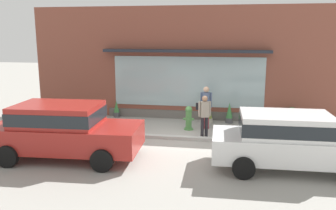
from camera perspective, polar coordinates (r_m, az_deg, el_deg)
The scene contains 12 objects.
ground_plane at distance 12.91m, azimuth 1.09°, elevation -5.30°, with size 60.00×60.00×0.00m, color #9E9B93.
curb_strip at distance 12.71m, azimuth 0.95°, elevation -5.30°, with size 14.00×0.24×0.12m, color #B2B2AD.
storefront at distance 15.57m, azimuth 2.96°, elevation 6.63°, with size 14.00×0.81×4.92m.
fire_hydrant at distance 13.85m, azimuth 3.38°, elevation -2.07°, with size 0.42×0.39×0.95m.
pedestrian_with_handbag at distance 13.96m, azimuth 6.11°, elevation 0.10°, with size 0.63×0.23×1.70m.
pedestrian_passerby at distance 12.78m, azimuth 5.96°, elevation -1.38°, with size 0.45×0.29×1.55m.
parked_car_white at distance 10.30m, azimuth 19.13°, elevation -5.17°, with size 4.44×2.03×1.59m.
parked_car_red at distance 11.07m, azimuth -16.68°, elevation -3.59°, with size 4.57×2.27×1.68m.
potted_plant_window_right at distance 15.50m, azimuth 19.47°, elevation -1.68°, with size 0.58×0.58×0.73m.
potted_plant_corner_tall at distance 15.12m, azimuth 9.94°, elevation -1.30°, with size 0.31×0.31×0.88m.
potted_plant_doorstep at distance 16.12m, azimuth -8.38°, elevation -0.69°, with size 0.28×0.28×0.75m.
potted_plant_trailing_edge at distance 15.07m, azimuth 6.41°, elevation -0.80°, with size 0.48×0.48×1.11m.
Camera 1 is at (1.90, -12.21, 3.74)m, focal length 37.49 mm.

